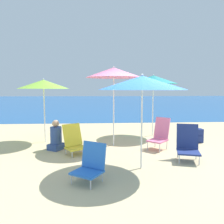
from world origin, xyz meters
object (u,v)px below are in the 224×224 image
Objects in this scene: beach_umbrella_blue at (142,83)px; person_seated_near at (56,138)px; beach_chair_blue at (91,163)px; seagull at (59,129)px; beach_umbrella_teal at (153,80)px; beach_chair_navy at (188,144)px; beach_umbrella_lime at (44,84)px; beach_chair_yellow at (74,140)px; backpack_navy at (198,136)px; beach_umbrella_pink at (114,73)px; beach_chair_pink at (160,134)px; water_bottle at (156,140)px.

person_seated_near is at bearing 142.73° from beach_umbrella_blue.
beach_chair_blue reaches higher than seagull.
beach_umbrella_teal is 3.17m from beach_chair_navy.
beach_chair_blue is 2.38m from person_seated_near.
beach_umbrella_lime is 1.82m from person_seated_near.
beach_chair_yellow is 3.89m from backpack_navy.
backpack_navy is (4.30, 0.55, -0.12)m from person_seated_near.
beach_umbrella_lime is (-2.14, 0.61, -0.32)m from beach_umbrella_pink.
backpack_navy is 1.59× the size of seagull.
person_seated_near is at bearing -139.94° from beach_chair_pink.
water_bottle is (-1.33, 0.03, -0.13)m from backpack_navy.
beach_chair_navy is 1.20× the size of beach_chair_blue.
beach_umbrella_blue is 1.92m from beach_chair_navy.
beach_chair_pink is (-0.39, 0.98, 0.03)m from beach_chair_navy.
beach_chair_yellow is at bearing -130.14° from beach_chair_pink.
seagull is at bearing 128.07° from person_seated_near.
seagull is (-3.25, 2.55, -0.28)m from beach_chair_pink.
beach_umbrella_pink is at bearing 109.79° from beach_chair_blue.
water_bottle is (3.48, -0.35, -1.74)m from beach_umbrella_lime.
beach_chair_pink is at bearing 81.00° from beach_chair_blue.
beach_umbrella_pink reaches higher than beach_chair_pink.
person_seated_near is at bearing -172.74° from backpack_navy.
beach_umbrella_blue is 2.85× the size of beach_chair_blue.
beach_chair_blue is (-2.25, -1.06, -0.06)m from beach_chair_navy.
beach_umbrella_blue reaches higher than beach_chair_pink.
beach_chair_navy reaches higher than beach_chair_yellow.
beach_umbrella_teal is 2.19m from water_bottle.
beach_umbrella_lime is 7.42× the size of seagull.
beach_umbrella_pink is 2.82× the size of person_seated_near.
beach_chair_blue is (-1.04, -0.57, -1.47)m from beach_umbrella_blue.
beach_umbrella_pink is 2.17m from beach_chair_pink.
beach_chair_navy is at bearing -44.12° from seagull.
beach_chair_pink is (3.40, -1.04, -1.39)m from beach_umbrella_lime.
water_bottle is at bearing 178.68° from backpack_navy.
beach_umbrella_teal reaches higher than water_bottle.
beach_umbrella_teal reaches higher than beach_chair_yellow.
beach_chair_pink is at bearing -18.84° from beach_umbrella_pink.
seagull is (-3.33, 1.86, 0.06)m from water_bottle.
seagull is (-0.90, 2.86, -0.21)m from beach_chair_yellow.
beach_chair_yellow is at bearing -177.52° from beach_chair_navy.
beach_umbrella_blue is 2.40× the size of person_seated_near.
beach_umbrella_teal is 2.65× the size of person_seated_near.
person_seated_near reaches higher than beach_chair_blue.
beach_umbrella_teal reaches higher than backpack_navy.
beach_umbrella_teal is at bearing 11.04° from beach_umbrella_lime.
water_bottle is (-0.31, 1.67, -0.31)m from beach_chair_navy.
person_seated_near reaches higher than seagull.
beach_umbrella_pink is 3.05× the size of beach_chair_yellow.
backpack_navy is at bearing 72.82° from beach_chair_blue.
beach_chair_blue is 3.48× the size of water_bottle.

